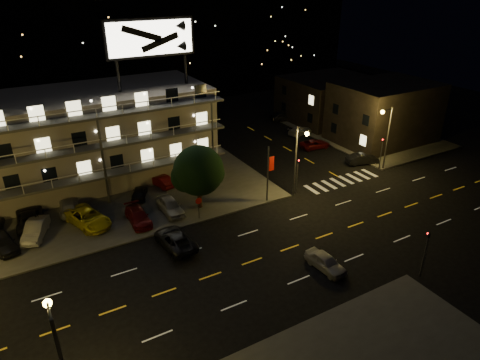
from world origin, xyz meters
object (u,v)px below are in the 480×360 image
tree (198,172)px  road_car_east (326,262)px  side_car_0 (362,159)px  road_car_west (175,239)px  lot_car_2 (88,218)px  lot_car_4 (170,206)px  lot_car_7 (69,206)px

tree → road_car_east: (4.76, -14.63, -3.52)m
side_car_0 → road_car_west: road_car_west is taller
road_car_east → road_car_west: bearing=131.6°
side_car_0 → tree: bearing=108.2°
tree → lot_car_2: size_ratio=1.22×
tree → lot_car_4: tree is taller
lot_car_7 → road_car_east: (16.88, -20.40, -0.13)m
lot_car_2 → road_car_west: lot_car_2 is taller
lot_car_7 → road_car_west: size_ratio=0.86×
lot_car_2 → lot_car_4: 8.06m
lot_car_2 → side_car_0: (34.28, -2.07, -0.23)m
lot_car_2 → side_car_0: lot_car_2 is taller
lot_car_4 → road_car_west: size_ratio=0.85×
lot_car_7 → road_car_east: 26.48m
tree → lot_car_7: size_ratio=1.51×
tree → lot_car_2: tree is taller
lot_car_2 → lot_car_4: size_ratio=1.25×
tree → lot_car_7: tree is taller
lot_car_2 → road_car_east: bearing=-65.3°
lot_car_4 → road_car_east: (7.86, -15.03, -0.24)m
lot_car_2 → lot_car_4: (7.86, -1.77, -0.01)m
lot_car_2 → lot_car_4: bearing=-31.1°
lot_car_4 → lot_car_2: bearing=167.2°
lot_car_4 → lot_car_7: (-9.02, 5.37, -0.11)m
side_car_0 → road_car_west: (-28.22, -5.43, 0.04)m
lot_car_4 → road_car_east: 16.97m
tree → road_car_west: bearing=-132.6°
lot_car_7 → road_car_east: lot_car_7 is taller
lot_car_2 → side_car_0: 34.34m
road_car_east → road_car_west: size_ratio=0.75×
lot_car_7 → side_car_0: (35.44, -5.66, -0.12)m
lot_car_2 → road_car_east: lot_car_2 is taller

